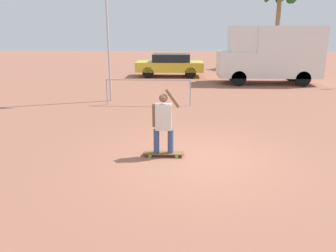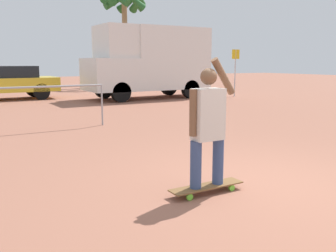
# 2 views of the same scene
# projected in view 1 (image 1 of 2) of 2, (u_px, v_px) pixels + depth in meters

# --- Properties ---
(ground_plane) EXTENTS (80.00, 80.00, 0.00)m
(ground_plane) POSITION_uv_depth(u_px,v_px,m) (198.00, 159.00, 7.89)
(ground_plane) COLOR #935B47
(skateboard) EXTENTS (1.01, 0.24, 0.10)m
(skateboard) POSITION_uv_depth(u_px,v_px,m) (164.00, 153.00, 8.02)
(skateboard) COLOR brown
(skateboard) RESTS_ON ground_plane
(person_skateboarder) EXTENTS (0.67, 0.22, 1.59)m
(person_skateboarder) POSITION_uv_depth(u_px,v_px,m) (163.00, 121.00, 7.78)
(person_skateboarder) COLOR #384C7A
(person_skateboarder) RESTS_ON skateboard
(camper_van) EXTENTS (5.57, 2.20, 3.18)m
(camper_van) POSITION_uv_depth(u_px,v_px,m) (271.00, 53.00, 18.40)
(camper_van) COLOR black
(camper_van) RESTS_ON ground_plane
(parked_car_yellow) EXTENTS (4.36, 1.93, 1.47)m
(parked_car_yellow) POSITION_uv_depth(u_px,v_px,m) (170.00, 64.00, 21.45)
(parked_car_yellow) COLOR black
(parked_car_yellow) RESTS_ON ground_plane
(flagpole) EXTENTS (0.84, 0.12, 7.01)m
(flagpole) POSITION_uv_depth(u_px,v_px,m) (108.00, 4.00, 13.17)
(flagpole) COLOR #B7B7BC
(flagpole) RESTS_ON ground_plane
(plaza_railing_segment) EXTENTS (3.45, 0.05, 1.08)m
(plaza_railing_segment) POSITION_uv_depth(u_px,v_px,m) (148.00, 84.00, 13.18)
(plaza_railing_segment) COLOR #99999E
(plaza_railing_segment) RESTS_ON ground_plane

